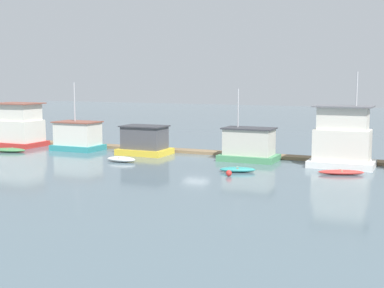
% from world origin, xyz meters
% --- Properties ---
extents(ground_plane, '(200.00, 200.00, 0.00)m').
position_xyz_m(ground_plane, '(0.00, 0.00, 0.00)').
color(ground_plane, slate).
extents(dock_walkway, '(59.60, 1.68, 0.30)m').
position_xyz_m(dock_walkway, '(0.00, 2.58, 0.15)').
color(dock_walkway, '#846B4C').
rests_on(dock_walkway, ground_plane).
extents(houseboat_red, '(5.39, 4.17, 4.95)m').
position_xyz_m(houseboat_red, '(-21.94, -0.43, 2.29)').
color(houseboat_red, red).
rests_on(houseboat_red, ground_plane).
extents(houseboat_teal, '(5.09, 3.46, 7.29)m').
position_xyz_m(houseboat_teal, '(-13.72, -0.52, 1.48)').
color(houseboat_teal, teal).
rests_on(houseboat_teal, ground_plane).
extents(houseboat_yellow, '(5.04, 3.61, 2.96)m').
position_xyz_m(houseboat_yellow, '(-5.51, -0.50, 1.36)').
color(houseboat_yellow, gold).
rests_on(houseboat_yellow, ground_plane).
extents(houseboat_green, '(5.35, 3.48, 6.75)m').
position_xyz_m(houseboat_green, '(5.47, -0.11, 1.44)').
color(houseboat_green, '#4C9360').
rests_on(houseboat_green, ground_plane).
extents(houseboat_white, '(5.55, 3.72, 8.28)m').
position_xyz_m(houseboat_white, '(14.05, -0.38, 2.39)').
color(houseboat_white, white).
rests_on(houseboat_white, ground_plane).
extents(dinghy_green, '(3.69, 2.11, 0.44)m').
position_xyz_m(dinghy_green, '(-19.34, -4.76, 0.22)').
color(dinghy_green, '#47844C').
rests_on(dinghy_green, ground_plane).
extents(dinghy_white, '(2.92, 1.36, 0.50)m').
position_xyz_m(dinghy_white, '(-5.12, -5.70, 0.25)').
color(dinghy_white, white).
rests_on(dinghy_white, ground_plane).
extents(dinghy_teal, '(3.19, 2.07, 0.42)m').
position_xyz_m(dinghy_teal, '(6.55, -6.44, 0.21)').
color(dinghy_teal, teal).
rests_on(dinghy_teal, ground_plane).
extents(dinghy_red, '(3.80, 2.22, 0.39)m').
position_xyz_m(dinghy_red, '(14.57, -4.15, 0.19)').
color(dinghy_red, red).
rests_on(dinghy_red, ground_plane).
extents(buoy_red, '(0.48, 0.48, 0.48)m').
position_xyz_m(buoy_red, '(6.54, -8.50, 0.24)').
color(buoy_red, red).
rests_on(buoy_red, ground_plane).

